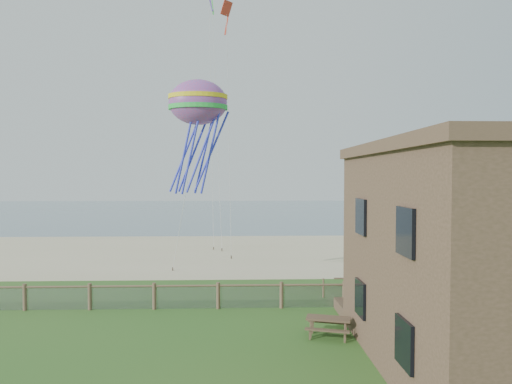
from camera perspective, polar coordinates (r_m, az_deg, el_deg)
The scene contains 8 objects.
ground at distance 16.64m, azimuth -5.86°, elevation -20.14°, with size 160.00×160.00×0.00m, color #2C6021.
sand_beach at distance 37.92m, azimuth -3.51°, elevation -7.51°, with size 72.00×20.00×0.02m, color #BDB389.
ocean at distance 81.63m, azimuth -2.61°, elevation -2.40°, with size 160.00×68.00×0.02m, color slate.
chainlink_fence at distance 22.16m, azimuth -4.75°, elevation -12.97°, with size 36.20×0.20×1.25m, color brown, non-canonical shape.
motel_deck at distance 24.35m, azimuth 28.21°, elevation -12.55°, with size 15.00×2.00×0.50m, color brown.
picnic_table at distance 18.75m, azimuth 9.02°, elevation -16.40°, with size 1.69×1.28×0.71m, color brown, non-canonical shape.
octopus_kite at distance 27.33m, azimuth -7.25°, elevation 7.23°, with size 3.50×2.47×7.21m, color #FF2853, non-canonical shape.
kite_red at distance 32.22m, azimuth -3.71°, elevation 21.24°, with size 0.94×0.70×1.78m, color red, non-canonical shape.
Camera 1 is at (1.10, -15.38, 6.27)m, focal length 32.00 mm.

